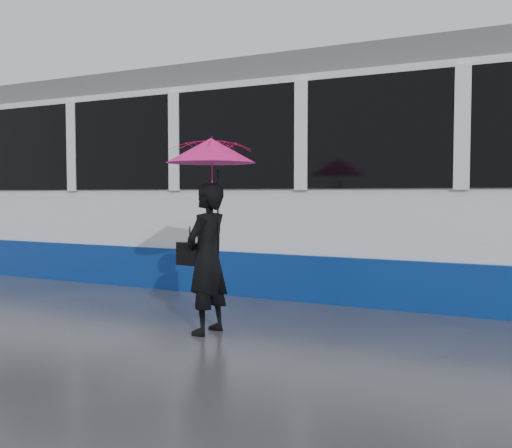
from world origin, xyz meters
The scene contains 6 objects.
ground centered at (0.00, 0.00, 0.00)m, with size 90.00×90.00×0.00m, color #2A2A2E.
rails centered at (0.00, 2.50, 0.01)m, with size 34.00×1.51×0.02m.
tram centered at (-1.39, 2.50, 1.64)m, with size 26.00×2.56×3.35m.
woman centered at (-0.10, -0.77, 0.77)m, with size 0.56×0.37×1.54m, color black.
umbrella centered at (-0.05, -0.77, 1.69)m, with size 0.98×0.98×1.04m.
handbag centered at (-0.32, -0.75, 0.81)m, with size 0.28×0.14×0.42m.
Camera 1 is at (2.91, -5.73, 1.43)m, focal length 40.00 mm.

